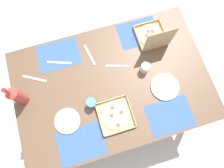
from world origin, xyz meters
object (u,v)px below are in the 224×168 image
Objects in this scene: plate_middle at (67,121)px; soda_bottle at (17,96)px; pizza_box_corner_left at (152,36)px; cup_clear_right at (91,103)px; pizza_box_corner_right at (116,115)px; plate_near_left at (165,87)px; cup_clear_left at (145,68)px.

soda_bottle is at bearing -42.42° from plate_middle.
cup_clear_right is at bearing 31.78° from pizza_box_corner_left.
plate_near_left is (-0.46, -0.11, -0.00)m from pizza_box_corner_right.
cup_clear_left is (0.11, -0.19, 0.04)m from plate_near_left.
pizza_box_corner_left is at bearing -132.50° from pizza_box_corner_right.
plate_near_left is 0.23m from cup_clear_left.
plate_near_left is at bearing 120.14° from cup_clear_left.
pizza_box_corner_right reaches higher than plate_middle.
cup_clear_left is at bearing -162.61° from plate_middle.
cup_clear_right is (-0.22, -0.07, 0.04)m from plate_middle.
plate_near_left is at bearing -177.69° from plate_middle.
cup_clear_right is 1.04× the size of cup_clear_left.
pizza_box_corner_right is at bearing 169.18° from plate_middle.
soda_bottle reaches higher than pizza_box_corner_left.
soda_bottle reaches higher than plate_middle.
soda_bottle is 0.57m from cup_clear_right.
plate_middle is at bearing 17.39° from cup_clear_left.
plate_near_left is 0.62m from cup_clear_right.
plate_middle is at bearing 137.58° from soda_bottle.
pizza_box_corner_right is 1.15× the size of plate_near_left.
soda_bottle reaches higher than cup_clear_right.
plate_middle is 2.23× the size of cup_clear_left.
pizza_box_corner_left is 0.30m from cup_clear_left.
pizza_box_corner_left is 1.23× the size of plate_near_left.
soda_bottle is at bearing -21.13° from cup_clear_right.
cup_clear_left reaches higher than plate_near_left.
plate_middle is at bearing -10.82° from pizza_box_corner_right.
pizza_box_corner_right is at bearing 152.95° from soda_bottle.
soda_bottle reaches higher than pizza_box_corner_right.
cup_clear_right is (0.67, 0.41, 0.00)m from pizza_box_corner_left.
soda_bottle is at bearing -11.90° from plate_near_left.
soda_bottle is at bearing 10.03° from pizza_box_corner_left.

